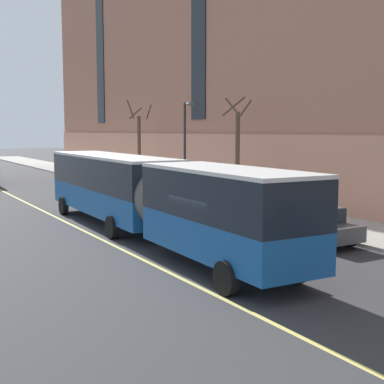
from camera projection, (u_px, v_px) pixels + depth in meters
ground_plane at (216, 271)px, 17.70m from camera, size 260.00×260.00×0.00m
sidewalk at (349, 229)px, 24.94m from camera, size 4.75×160.00×0.15m
city_bus at (145, 192)px, 22.80m from camera, size 3.21×20.27×3.45m
parked_car_white_1 at (87, 176)px, 46.00m from camera, size 1.93×4.35×1.56m
parked_car_champagne_3 at (226, 207)px, 27.27m from camera, size 1.99×4.64×1.56m
parked_car_darkgray_4 at (312, 225)px, 22.03m from camera, size 1.95×4.29×1.56m
street_tree_far_uptown at (237, 151)px, 32.47m from camera, size 1.65×1.65×6.59m
street_tree_far_downtown at (139, 144)px, 44.71m from camera, size 1.93×1.89×7.05m
street_lamp at (187, 140)px, 34.10m from camera, size 0.36×1.48×6.28m
fire_hydrant at (125, 182)px, 43.00m from camera, size 0.42×0.24×0.72m
lane_centerline at (139, 258)px, 19.56m from camera, size 0.16×140.00×0.01m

